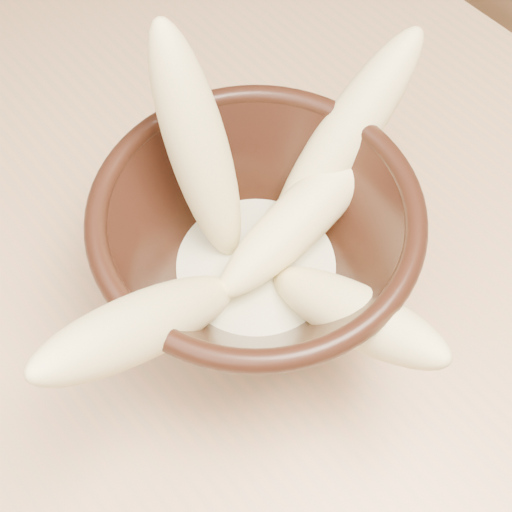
# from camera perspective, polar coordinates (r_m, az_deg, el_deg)

# --- Properties ---
(bowl) EXTENTS (0.21, 0.21, 0.11)m
(bowl) POSITION_cam_1_polar(r_m,az_deg,el_deg) (0.47, -0.00, 0.62)
(bowl) COLOR black
(bowl) RESTS_ON table
(milk_puddle) EXTENTS (0.12, 0.12, 0.02)m
(milk_puddle) POSITION_cam_1_polar(r_m,az_deg,el_deg) (0.49, 0.00, -1.10)
(milk_puddle) COLOR beige
(milk_puddle) RESTS_ON bowl
(banana_upright) EXTENTS (0.05, 0.11, 0.17)m
(banana_upright) POSITION_cam_1_polar(r_m,az_deg,el_deg) (0.45, -4.65, 8.59)
(banana_upright) COLOR #FADA93
(banana_upright) RESTS_ON bowl
(banana_left) EXTENTS (0.17, 0.08, 0.15)m
(banana_left) POSITION_cam_1_polar(r_m,az_deg,el_deg) (0.41, -8.63, -5.32)
(banana_left) COLOR #FADA93
(banana_left) RESTS_ON bowl
(banana_right) EXTENTS (0.16, 0.05, 0.14)m
(banana_right) POSITION_cam_1_polar(r_m,az_deg,el_deg) (0.49, 7.14, 9.50)
(banana_right) COLOR #FADA93
(banana_right) RESTS_ON bowl
(banana_across) EXTENTS (0.17, 0.06, 0.05)m
(banana_across) POSITION_cam_1_polar(r_m,az_deg,el_deg) (0.48, 3.93, 3.45)
(banana_across) COLOR #FADA93
(banana_across) RESTS_ON bowl
(banana_front) EXTENTS (0.05, 0.15, 0.10)m
(banana_front) POSITION_cam_1_polar(r_m,az_deg,el_deg) (0.44, 7.78, -4.61)
(banana_front) COLOR #FADA93
(banana_front) RESTS_ON bowl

